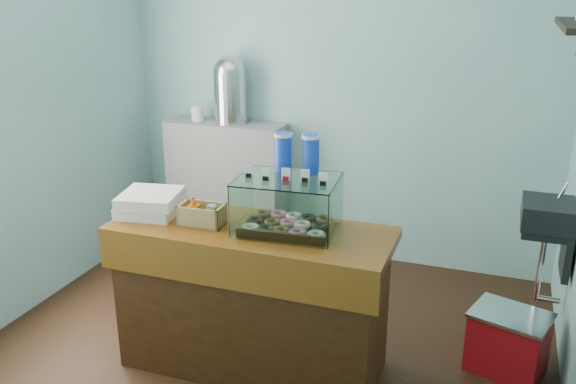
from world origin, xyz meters
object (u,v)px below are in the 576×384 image
at_px(coffee_urn, 230,88).
at_px(red_cooler, 508,342).
at_px(counter, 252,298).
at_px(display_case, 290,200).

relative_size(coffee_urn, red_cooler, 1.07).
distance_m(counter, coffee_urn, 2.03).
bearing_deg(display_case, coffee_urn, 120.36).
relative_size(display_case, coffee_urn, 1.06).
distance_m(counter, red_cooler, 1.54).
relative_size(display_case, red_cooler, 1.13).
bearing_deg(coffee_urn, counter, -61.86).
xyz_separation_m(counter, red_cooler, (1.44, 0.47, -0.27)).
xyz_separation_m(counter, coffee_urn, (-0.85, 1.59, 0.93)).
relative_size(counter, coffee_urn, 2.93).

